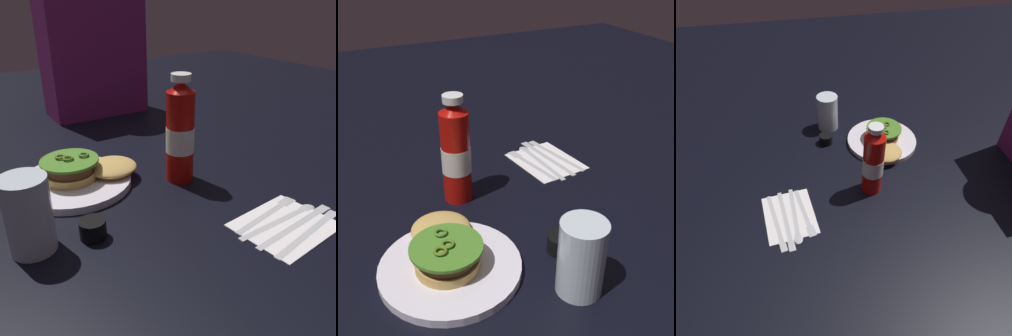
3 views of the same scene
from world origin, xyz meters
TOP-DOWN VIEW (x-y plane):
  - ground_plane at (0.00, 0.00)m, footprint 3.00×3.00m
  - dinner_plate at (-0.14, 0.10)m, footprint 0.25×0.25m
  - burger_sandwich at (-0.11, 0.10)m, footprint 0.21×0.14m
  - ketchup_bottle at (0.07, -0.00)m, footprint 0.06×0.06m
  - water_glass at (-0.28, -0.08)m, footprint 0.08×0.08m
  - condiment_cup at (-0.18, -0.10)m, footprint 0.05×0.05m
  - napkin at (0.13, -0.26)m, footprint 0.19×0.16m
  - steak_knife at (0.16, -0.30)m, footprint 0.20×0.05m
  - butter_knife at (0.16, -0.27)m, footprint 0.21×0.04m
  - spoon_utensil at (0.16, -0.24)m, footprint 0.20×0.03m
  - fork_utensil at (0.14, -0.21)m, footprint 0.18×0.05m
  - diner_person at (0.12, 0.58)m, footprint 0.32×0.15m

SIDE VIEW (x-z plane):
  - ground_plane at x=0.00m, z-range 0.00..0.00m
  - napkin at x=0.13m, z-range 0.00..0.00m
  - spoon_utensil at x=0.16m, z-range 0.00..0.01m
  - steak_knife at x=0.16m, z-range 0.00..0.01m
  - butter_knife at x=0.16m, z-range 0.00..0.01m
  - fork_utensil at x=0.14m, z-range 0.00..0.01m
  - dinner_plate at x=-0.14m, z-range 0.00..0.02m
  - condiment_cup at x=-0.18m, z-range 0.00..0.03m
  - burger_sandwich at x=-0.11m, z-range 0.01..0.06m
  - water_glass at x=-0.28m, z-range 0.00..0.13m
  - ketchup_bottle at x=0.07m, z-range -0.01..0.23m
  - diner_person at x=0.12m, z-range -0.03..0.51m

